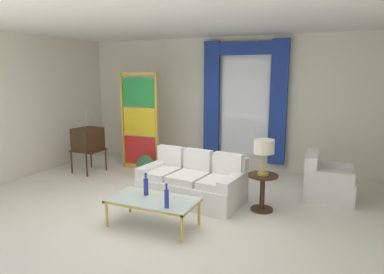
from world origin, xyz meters
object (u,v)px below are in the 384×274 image
bottle_blue_decanter (146,186)px  vintage_tv (88,140)px  couch_white_long (193,182)px  peacock_figurine (142,165)px  coffee_table (153,201)px  round_side_table (262,189)px  table_lamp_brass (264,148)px  armchair_white (326,183)px  bottle_crystal_tall (167,198)px  stained_glass_divider (139,124)px

bottle_blue_decanter → vintage_tv: (-2.55, 1.75, 0.18)m
couch_white_long → peacock_figurine: (-1.60, 0.88, -0.08)m
coffee_table → peacock_figurine: (-1.50, 2.11, -0.16)m
bottle_blue_decanter → round_side_table: 1.87m
vintage_tv → table_lamp_brass: bearing=-9.0°
vintage_tv → couch_white_long: bearing=-12.6°
armchair_white → round_side_table: (-0.90, -0.99, 0.07)m
couch_white_long → peacock_figurine: couch_white_long is taller
vintage_tv → peacock_figurine: size_ratio=2.24×
round_side_table → armchair_white: bearing=47.7°
vintage_tv → armchair_white: (4.94, 0.35, -0.44)m
armchair_white → coffee_table: bearing=-135.0°
couch_white_long → round_side_table: bearing=-0.3°
couch_white_long → bottle_blue_decanter: (-0.28, -1.12, 0.24)m
armchair_white → round_side_table: bearing=-132.3°
couch_white_long → round_side_table: size_ratio=3.09×
bottle_blue_decanter → bottle_crystal_tall: bottle_crystal_tall is taller
armchair_white → peacock_figurine: 3.71m
round_side_table → stained_glass_divider: bearing=157.2°
coffee_table → table_lamp_brass: (1.31, 1.22, 0.65)m
couch_white_long → vintage_tv: (-2.83, 0.63, 0.42)m
armchair_white → bottle_crystal_tall: bearing=-127.8°
bottle_crystal_tall → vintage_tv: (-3.07, 2.07, 0.18)m
bottle_crystal_tall → vintage_tv: vintage_tv is taller
vintage_tv → stained_glass_divider: (0.92, 0.67, 0.33)m
bottle_crystal_tall → couch_white_long: bearing=99.4°
armchair_white → round_side_table: 1.34m
vintage_tv → stained_glass_divider: size_ratio=0.61×
bottle_crystal_tall → round_side_table: (0.97, 1.43, -0.19)m
peacock_figurine → round_side_table: size_ratio=1.01×
armchair_white → round_side_table: armchair_white is taller
round_side_table → coffee_table: bearing=-137.0°
coffee_table → peacock_figurine: 2.59m
coffee_table → stained_glass_divider: (-1.81, 2.53, 0.68)m
table_lamp_brass → bottle_crystal_tall: bearing=-124.2°
bottle_crystal_tall → armchair_white: 3.07m
bottle_blue_decanter → vintage_tv: size_ratio=0.25×
coffee_table → table_lamp_brass: table_lamp_brass is taller
coffee_table → bottle_blue_decanter: (-0.18, 0.11, 0.17)m
armchair_white → table_lamp_brass: size_ratio=1.48×
stained_glass_divider → table_lamp_brass: bearing=-22.8°
coffee_table → bottle_blue_decanter: 0.27m
vintage_tv → armchair_white: bearing=4.1°
bottle_crystal_tall → vintage_tv: size_ratio=0.25×
bottle_crystal_tall → round_side_table: bottle_crystal_tall is taller
armchair_white → peacock_figurine: armchair_white is taller
stained_glass_divider → round_side_table: bearing=-22.8°
bottle_crystal_tall → peacock_figurine: size_ratio=0.57×
peacock_figurine → armchair_white: bearing=1.6°
bottle_blue_decanter → table_lamp_brass: (1.49, 1.11, 0.48)m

